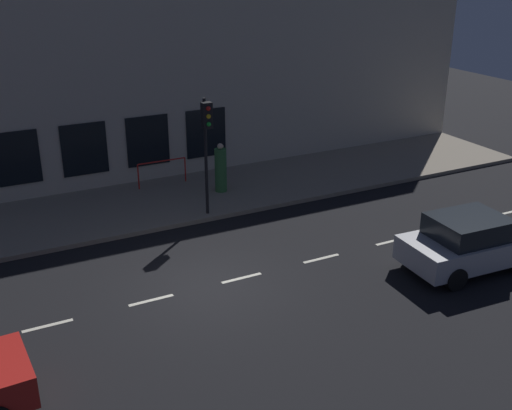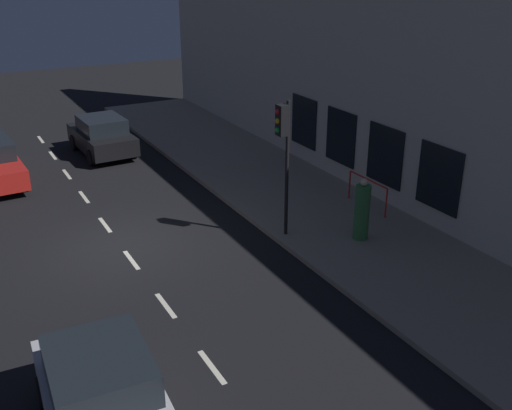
% 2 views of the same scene
% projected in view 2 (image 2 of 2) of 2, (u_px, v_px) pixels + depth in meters
% --- Properties ---
extents(ground_plane, '(60.00, 60.00, 0.00)m').
position_uv_depth(ground_plane, '(121.00, 246.00, 17.09)').
color(ground_plane, black).
extents(sidewalk, '(4.50, 32.00, 0.15)m').
position_uv_depth(sidewalk, '(305.00, 203.00, 19.83)').
color(sidewalk, gray).
rests_on(sidewalk, ground).
extents(building_facade, '(0.65, 32.00, 8.60)m').
position_uv_depth(building_facade, '(375.00, 68.00, 19.32)').
color(building_facade, beige).
rests_on(building_facade, ground).
extents(lane_centre_line, '(0.12, 27.20, 0.01)m').
position_uv_depth(lane_centre_line, '(131.00, 260.00, 16.28)').
color(lane_centre_line, beige).
rests_on(lane_centre_line, ground).
extents(traffic_light, '(0.45, 0.32, 3.93)m').
position_uv_depth(traffic_light, '(283.00, 138.00, 16.28)').
color(traffic_light, black).
rests_on(traffic_light, sidewalk).
extents(parked_car_1, '(2.05, 3.92, 1.58)m').
position_uv_depth(parked_car_1, '(102.00, 136.00, 24.56)').
color(parked_car_1, black).
rests_on(parked_car_1, ground).
extents(parked_car_2, '(2.13, 3.98, 1.58)m').
position_uv_depth(parked_car_2, '(103.00, 397.00, 10.10)').
color(parked_car_2, '#B7B7BC').
rests_on(parked_car_2, ground).
extents(pedestrian_0, '(0.61, 0.61, 1.82)m').
position_uv_depth(pedestrian_0, '(362.00, 211.00, 16.88)').
color(pedestrian_0, '#336B38').
rests_on(pedestrian_0, sidewalk).
extents(red_railing, '(0.05, 1.90, 0.97)m').
position_uv_depth(red_railing, '(368.00, 187.00, 19.01)').
color(red_railing, red).
rests_on(red_railing, sidewalk).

